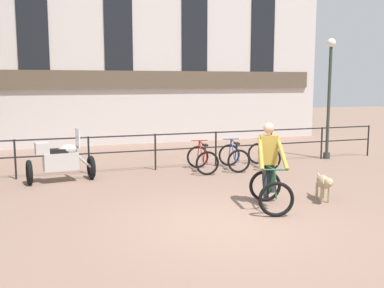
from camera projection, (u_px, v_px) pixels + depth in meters
The scene contains 10 objects.
ground_plane at pixel (229, 223), 8.08m from camera, with size 60.00×60.00×0.00m, color #846656.
canal_railing at pixel (155, 146), 12.84m from camera, with size 15.05×0.05×1.05m.
building_facade at pixel (116, 7), 17.60m from camera, with size 18.00×0.72×10.93m.
cyclist_with_bike at pixel (269, 170), 9.03m from camera, with size 1.00×1.32×1.70m.
dog at pixel (324, 183), 9.51m from camera, with size 0.45×0.96×0.58m.
parked_motorcycle at pixel (60, 160), 11.32m from camera, with size 1.71×0.80×1.35m.
parked_bicycle_near_lamp at pixel (202, 159), 12.67m from camera, with size 0.77×1.17×0.86m.
parked_bicycle_mid_left at pixel (234, 157), 12.99m from camera, with size 0.83×1.20×0.86m.
parked_bicycle_mid_right at pixel (264, 155), 13.31m from camera, with size 0.82×1.20×0.86m.
street_lamp at pixel (329, 92), 14.53m from camera, with size 0.28×0.28×3.89m.
Camera 1 is at (-3.21, -7.14, 2.53)m, focal length 42.00 mm.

